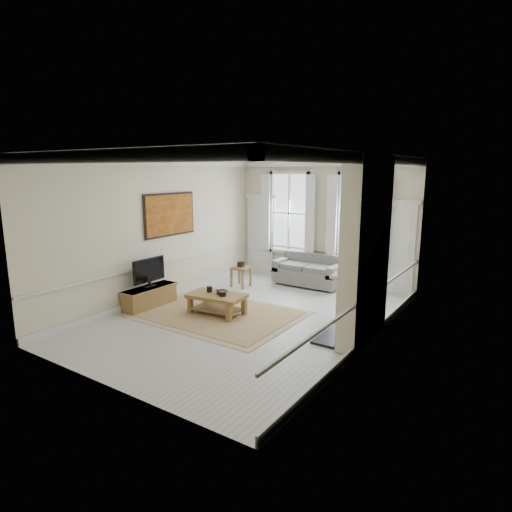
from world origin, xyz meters
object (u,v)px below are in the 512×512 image
Objects in this scene: sofa at (309,272)px; coffee_table at (217,298)px; side_table at (241,271)px; tv_stand at (150,297)px.

sofa reaches higher than coffee_table.
side_table is at bearing -141.02° from sofa.
side_table is at bearing 105.79° from coffee_table.
sofa is 3.37m from coffee_table.
tv_stand is at bearing -105.69° from side_table.
sofa is 3.31× the size of side_table.
coffee_table is at bearing 15.86° from tv_stand.
side_table reaches higher than tv_stand.
sofa reaches higher than tv_stand.
sofa is at bearing 59.92° from tv_stand.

